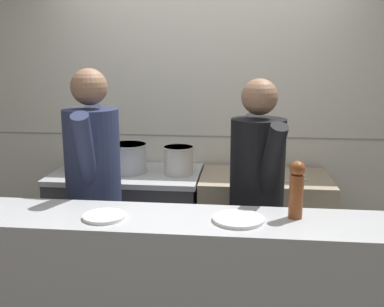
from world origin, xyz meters
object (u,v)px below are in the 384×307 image
oven_range (129,225)px  pepper_mill (296,188)px  chef_sous (256,197)px  chefs_knife (280,181)px  plated_dish_dessert (238,219)px  stock_pot (79,155)px  braising_pot (179,160)px  chef_head_cook (94,188)px  plated_dish_appetiser (104,216)px  sauce_pot (128,157)px  mixing_bowl_steel (253,170)px

oven_range → pepper_mill: pepper_mill is taller
pepper_mill → chef_sous: (-0.18, 0.52, -0.22)m
chefs_knife → chef_sous: size_ratio=0.22×
chefs_knife → plated_dish_dessert: bearing=-105.4°
plated_dish_dessert → pepper_mill: bearing=14.5°
stock_pot → plated_dish_dessert: 1.81m
braising_pot → plated_dish_dessert: braising_pot is taller
chef_sous → pepper_mill: bearing=-89.7°
plated_dish_dessert → chef_head_cook: size_ratio=0.15×
stock_pot → plated_dish_appetiser: 1.43m
plated_dish_dessert → pepper_mill: 0.34m
stock_pot → oven_range: bearing=-3.2°
oven_range → pepper_mill: (1.19, -1.16, 0.70)m
sauce_pot → braising_pot: sauce_pot is taller
sauce_pot → plated_dish_appetiser: 1.27m
braising_pot → pepper_mill: (0.77, -1.13, 0.13)m
stock_pot → plated_dish_dessert: stock_pot is taller
braising_pot → mixing_bowl_steel: size_ratio=1.07×
stock_pot → chefs_knife: stock_pot is taller
sauce_pot → mixing_bowl_steel: 0.99m
sauce_pot → braising_pot: 0.41m
chefs_knife → chef_head_cook: size_ratio=0.21×
chefs_knife → plated_dish_appetiser: (-0.98, -1.11, 0.09)m
sauce_pot → chef_sous: 1.18m
mixing_bowl_steel → pepper_mill: 1.22m
stock_pot → braising_pot: bearing=-3.3°
braising_pot → pepper_mill: pepper_mill is taller
oven_range → plated_dish_appetiser: (0.21, -1.27, 0.55)m
stock_pot → pepper_mill: bearing=-36.6°
braising_pot → chef_head_cook: chef_head_cook is taller
plated_dish_dessert → chef_sous: (0.11, 0.60, -0.07)m
mixing_bowl_steel → chef_sous: 0.66m
oven_range → plated_dish_appetiser: plated_dish_appetiser is taller
braising_pot → pepper_mill: size_ratio=0.80×
braising_pot → mixing_bowl_steel: bearing=5.3°
chefs_knife → sauce_pot: bearing=172.9°
pepper_mill → stock_pot: bearing=143.4°
chef_sous → plated_dish_dessert: bearing=-119.1°
stock_pot → chef_sous: bearing=-25.0°
chefs_knife → pepper_mill: pepper_mill is taller
oven_range → chef_head_cook: 0.84m
braising_pot → chef_head_cook: size_ratio=0.14×
chefs_knife → mixing_bowl_steel: bearing=136.1°
chef_sous → mixing_bowl_steel: bearing=72.0°
stock_pot → mixing_bowl_steel: (1.40, 0.01, -0.08)m
braising_pot → oven_range: bearing=176.6°
mixing_bowl_steel → chef_head_cook: size_ratio=0.13×
plated_dish_dessert → chef_head_cook: bearing=149.1°
chef_head_cook → chef_sous: (1.06, 0.03, -0.03)m
plated_dish_dessert → pepper_mill: pepper_mill is taller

